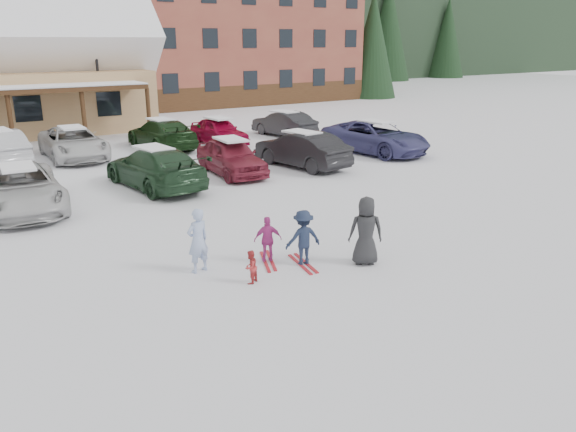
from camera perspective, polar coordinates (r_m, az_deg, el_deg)
ground at (r=14.05m, az=1.19°, el=-5.12°), size 160.00×160.00×0.00m
alpine_hotel at (r=53.38m, az=-9.65°, el=20.72°), size 31.48×14.01×21.48m
lamp_post at (r=36.43m, az=-18.73°, el=13.37°), size 0.50×0.25×5.91m
conifer_1 at (r=56.72m, az=8.64°, el=18.16°), size 4.84×4.84×11.22m
conifer_3 at (r=56.32m, az=-20.09°, el=16.18°), size 3.96×3.96×9.18m
conifer_4 at (r=70.18m, az=3.31°, el=18.38°), size 5.06×5.06×11.73m
adult_skier at (r=13.63m, az=-9.15°, el=-2.48°), size 0.64×0.48×1.60m
toddler_red at (r=12.99m, az=-3.83°, el=-5.20°), size 0.49×0.45×0.80m
child_navy at (r=13.92m, az=1.55°, el=-2.22°), size 1.00×0.69×1.42m
skis_child_navy at (r=14.17m, az=1.53°, el=-4.86°), size 0.46×1.41×0.03m
child_magenta at (r=14.13m, az=-2.06°, el=-2.40°), size 0.76×0.53×1.20m
skis_child_magenta at (r=14.34m, az=-2.03°, el=-4.59°), size 0.71×1.37×0.03m
bystander_dark at (r=14.05m, az=7.91°, el=-1.51°), size 1.01×0.92×1.74m
parked_car_2 at (r=20.37m, az=-25.52°, el=2.53°), size 2.75×5.46×1.48m
parked_car_3 at (r=21.91m, az=-13.37°, el=4.80°), size 2.76×5.52×1.54m
parked_car_4 at (r=23.60m, az=-5.79°, el=6.02°), size 2.02×4.47×1.49m
parked_car_5 at (r=24.88m, az=1.41°, el=6.77°), size 2.42×4.94×1.56m
parked_car_6 at (r=28.38m, az=8.84°, el=7.92°), size 3.47×6.00×1.57m
parked_car_10 at (r=28.56m, az=-20.96°, el=6.95°), size 2.53×5.38×1.49m
parked_car_11 at (r=29.93m, az=-12.70°, el=8.14°), size 2.42×5.35×1.52m
parked_car_12 at (r=30.69m, az=-7.02°, el=8.55°), size 1.99×4.26×1.41m
parked_car_13 at (r=33.08m, az=-0.41°, el=9.34°), size 2.12×4.53×1.44m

